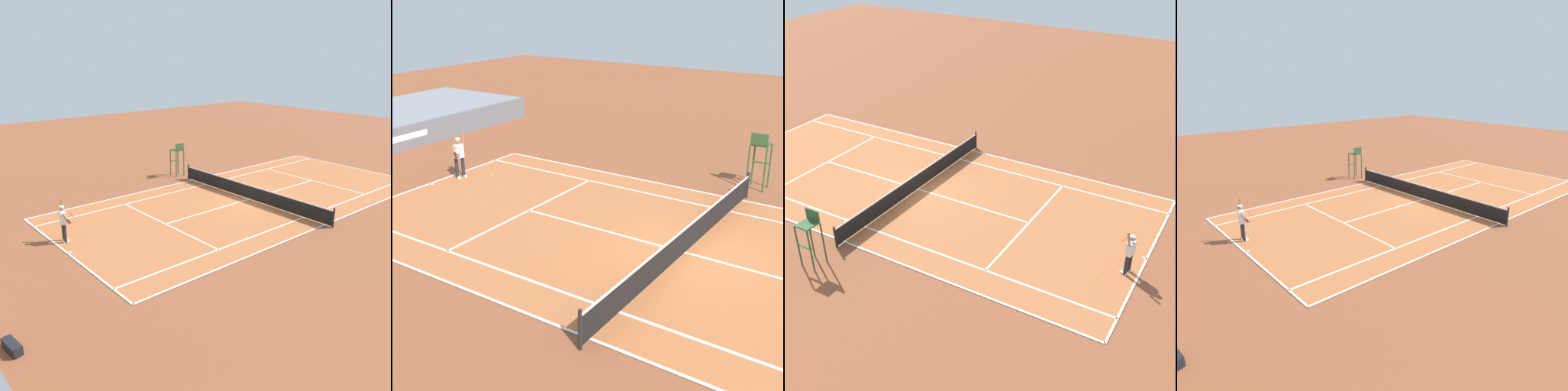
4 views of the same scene
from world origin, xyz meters
The scene contains 6 objects.
ground_plane centered at (0.00, 0.00, 0.00)m, with size 80.00×80.00×0.00m, color brown.
court centered at (0.00, 0.00, 0.01)m, with size 11.08×23.88×0.03m.
net centered at (0.00, 0.00, 0.52)m, with size 11.98×0.10×1.07m.
tennis_player centered at (1.33, 11.39, 0.99)m, with size 0.82×0.62×2.08m.
tennis_ball centered at (2.37, 10.47, 0.03)m, with size 0.07×0.07×0.07m, color #D1E533.
umpire_chair centered at (7.18, 0.00, 1.56)m, with size 0.77×0.77×2.44m.
Camera 3 is at (18.55, 14.56, 13.16)m, focal length 47.23 mm.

